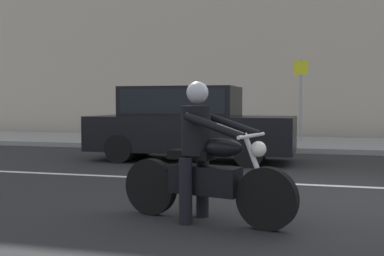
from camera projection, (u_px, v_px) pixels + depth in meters
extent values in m
plane|color=black|center=(346.00, 197.00, 6.86)|extent=(80.00, 80.00, 0.00)
cube|color=gray|center=(333.00, 145.00, 14.57)|extent=(40.00, 4.40, 0.14)
cylinder|color=black|center=(267.00, 199.00, 5.07)|extent=(0.69, 0.28, 0.68)
cylinder|color=black|center=(151.00, 187.00, 5.79)|extent=(0.69, 0.28, 0.68)
cylinder|color=silver|center=(257.00, 167.00, 5.11)|extent=(0.34, 0.14, 0.73)
cube|color=black|center=(205.00, 180.00, 5.42)|extent=(0.86, 0.47, 0.32)
ellipsoid|color=black|center=(223.00, 148.00, 5.29)|extent=(0.52, 0.35, 0.22)
cube|color=black|center=(191.00, 155.00, 5.49)|extent=(0.56, 0.36, 0.10)
cylinder|color=silver|center=(252.00, 136.00, 5.12)|extent=(0.21, 0.69, 0.04)
sphere|color=silver|center=(258.00, 149.00, 5.09)|extent=(0.17, 0.17, 0.17)
cylinder|color=silver|center=(189.00, 186.00, 5.71)|extent=(0.70, 0.24, 0.07)
cylinder|color=black|center=(186.00, 191.00, 5.32)|extent=(0.18, 0.18, 0.74)
cylinder|color=black|center=(202.00, 186.00, 5.67)|extent=(0.18, 0.18, 0.74)
cylinder|color=black|center=(196.00, 130.00, 5.45)|extent=(0.41, 0.41, 0.56)
cylinder|color=black|center=(214.00, 126.00, 5.09)|extent=(0.71, 0.26, 0.29)
cylinder|color=black|center=(231.00, 125.00, 5.47)|extent=(0.71, 0.26, 0.29)
sphere|color=tan|center=(197.00, 95.00, 5.42)|extent=(0.20, 0.20, 0.20)
sphere|color=#B7B7BC|center=(197.00, 93.00, 5.41)|extent=(0.25, 0.25, 0.25)
cube|color=black|center=(191.00, 133.00, 11.08)|extent=(4.71, 1.76, 0.80)
cube|color=black|center=(182.00, 101.00, 11.10)|extent=(2.59, 1.62, 0.68)
cube|color=black|center=(182.00, 101.00, 11.10)|extent=(2.38, 1.65, 0.54)
cylinder|color=black|center=(254.00, 149.00, 10.72)|extent=(0.64, 1.82, 0.64)
cylinder|color=black|center=(133.00, 146.00, 11.48)|extent=(0.64, 1.82, 0.64)
cylinder|color=gray|center=(301.00, 100.00, 15.09)|extent=(0.08, 0.08, 2.56)
cube|color=yellow|center=(301.00, 68.00, 15.01)|extent=(0.44, 0.03, 0.44)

